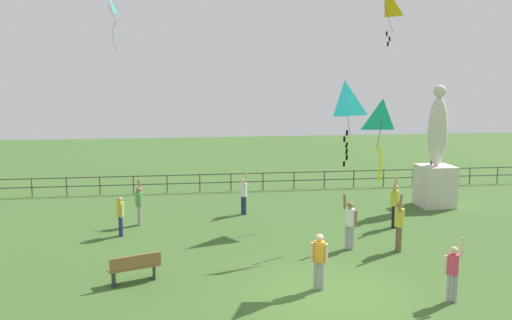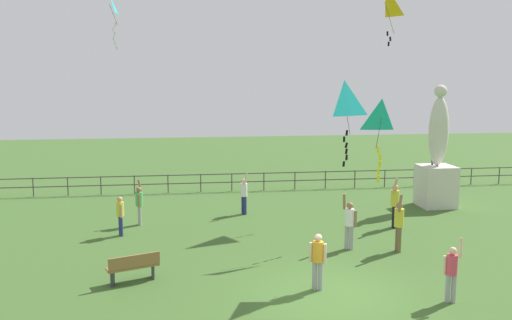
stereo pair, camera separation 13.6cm
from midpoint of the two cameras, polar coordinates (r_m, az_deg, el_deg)
name	(u,v)px [view 2 (the right image)]	position (r m, az deg, el deg)	size (l,w,h in m)	color
ground_plane	(330,294)	(15.67, 7.98, -13.60)	(80.00, 80.00, 0.00)	#3D6028
statue_monument	(437,166)	(26.36, 18.41, -0.61)	(1.51, 1.51, 5.55)	beige
lamppost	(433,140)	(26.38, 18.08, 2.02)	(0.36, 0.36, 4.17)	#38383D
park_bench	(134,267)	(16.54, -12.37, -10.78)	(1.55, 0.92, 0.85)	olive
person_0	(395,202)	(22.28, 14.38, -4.28)	(0.38, 0.53, 2.04)	black
person_1	(318,258)	(15.58, 6.68, -10.05)	(0.45, 0.30, 1.62)	#99999E
person_2	(349,222)	(19.23, 9.89, -6.33)	(0.48, 0.41, 1.95)	#99999E
person_3	(139,203)	(22.49, -11.86, -4.35)	(0.29, 0.48, 1.83)	#99999E
person_4	(452,270)	(15.57, 19.90, -10.68)	(0.45, 0.35, 1.78)	#99999E
person_5	(244,193)	(23.72, -1.10, -3.48)	(0.32, 0.50, 1.84)	navy
person_6	(120,213)	(21.16, -13.73, -5.40)	(0.28, 0.44, 1.50)	navy
person_7	(399,222)	(19.32, 14.81, -6.28)	(0.32, 0.53, 2.04)	brown
kite_1	(385,3)	(25.30, 13.41, 15.53)	(1.12, 1.00, 2.53)	yellow
kite_2	(381,121)	(16.46, 13.12, 3.93)	(0.79, 0.90, 2.46)	#19B2B2
kite_3	(110,7)	(27.81, -14.79, 15.10)	(0.54, 0.89, 2.58)	#19B2B2
kite_4	(344,101)	(19.68, 9.33, 6.06)	(1.20, 0.82, 3.03)	#19B2B2
waterfront_railing	(252,179)	(28.67, -0.28, -1.95)	(36.00, 0.06, 0.95)	#4C4742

